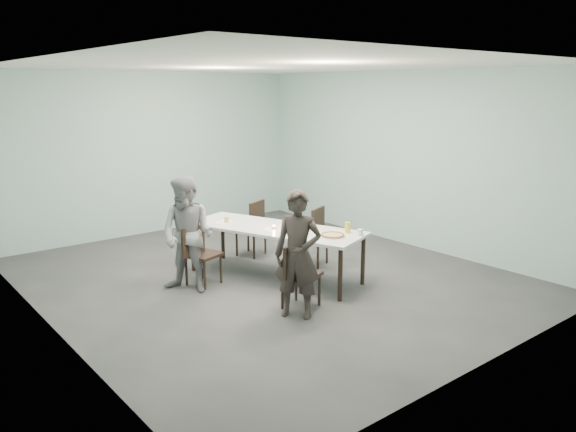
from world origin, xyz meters
TOP-DOWN VIEW (x-y plane):
  - ground at (0.00, 0.00)m, footprint 7.00×7.00m
  - room_shell at (0.00, 0.00)m, footprint 6.02×7.02m
  - table at (0.08, -0.09)m, footprint 1.75×2.75m
  - chair_near_left at (-0.45, -1.23)m, footprint 0.65×0.54m
  - chair_far_left at (-0.95, 0.29)m, footprint 0.65×0.52m
  - chair_near_right at (0.98, 0.05)m, footprint 0.65×0.55m
  - chair_far_right at (0.54, 1.08)m, footprint 0.65×0.54m
  - diner_near at (-0.58, -1.39)m, footprint 0.64×0.67m
  - diner_far at (-1.16, 0.20)m, footprint 0.91×0.96m
  - pizza at (0.37, -0.99)m, footprint 0.34×0.34m
  - side_plate at (0.39, -0.50)m, footprint 0.18×0.18m
  - beer_glass at (0.67, -0.97)m, footprint 0.08×0.08m
  - water_tumbler at (0.69, -1.19)m, footprint 0.08×0.08m
  - tealight at (0.03, -0.14)m, footprint 0.06×0.06m
  - amber_tumbler at (-0.29, 0.59)m, footprint 0.07×0.07m
  - menu at (-0.31, 0.64)m, footprint 0.36×0.31m

SIDE VIEW (x-z plane):
  - ground at x=0.00m, z-range 0.00..0.00m
  - chair_near_left at x=-0.45m, z-range 0.07..0.94m
  - chair_far_left at x=-0.95m, z-range 0.07..0.94m
  - chair_near_right at x=0.98m, z-range 0.07..0.94m
  - chair_far_right at x=0.54m, z-range 0.07..0.94m
  - table at x=0.08m, z-range 0.32..1.07m
  - menu at x=-0.31m, z-range 0.75..0.76m
  - side_plate at x=0.39m, z-range 0.75..0.76m
  - pizza at x=0.37m, z-range 0.75..0.79m
  - tealight at x=0.03m, z-range 0.75..0.79m
  - diner_near at x=-0.58m, z-range 0.00..1.54m
  - diner_far at x=-1.16m, z-range 0.00..1.57m
  - amber_tumbler at x=-0.29m, z-range 0.75..0.83m
  - water_tumbler at x=0.69m, z-range 0.75..0.84m
  - beer_glass at x=0.67m, z-range 0.75..0.90m
  - room_shell at x=0.00m, z-range 0.52..3.53m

